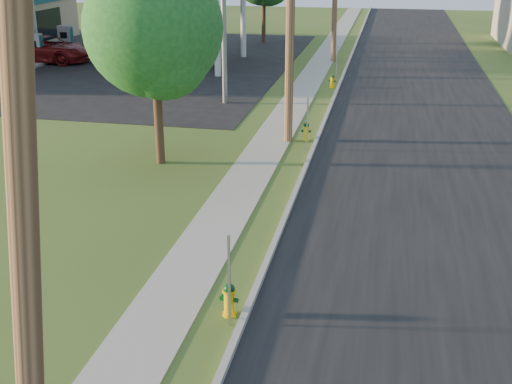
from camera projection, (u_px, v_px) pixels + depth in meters
road at (433, 225)px, 17.41m from camera, size 8.00×120.00×0.02m
curb at (288, 211)px, 18.14m from camera, size 0.15×120.00×0.15m
sidewalk at (228, 209)px, 18.49m from camera, size 1.50×120.00×0.03m
forecourt at (89, 60)px, 41.32m from camera, size 26.00×28.00×0.02m
utility_pole_near at (22, 194)px, 6.59m from camera, size 1.40×0.32×9.48m
utility_pole_mid at (290, 8)px, 22.94m from camera, size 1.40×0.32×9.80m
sign_post_near at (229, 281)px, 12.56m from camera, size 0.05×0.04×2.00m
sign_post_mid at (307, 124)px, 23.32m from camera, size 0.05×0.04×2.00m
sign_post_far at (337, 65)px, 34.43m from camera, size 0.05×0.04×2.00m
fuel_pump_nw at (36, 53)px, 39.71m from camera, size 1.20×3.20×1.90m
fuel_pump_ne at (174, 58)px, 38.01m from camera, size 1.20×3.20×1.90m
fuel_pump_sw at (66, 43)px, 43.36m from camera, size 1.20×3.20×1.90m
fuel_pump_se at (194, 48)px, 41.66m from camera, size 1.20×3.20×1.90m
tree_verge at (156, 34)px, 20.65m from camera, size 4.53×4.53×6.87m
hydrant_near at (229, 299)px, 13.13m from camera, size 0.40×0.36×0.77m
hydrant_mid at (306, 131)px, 24.71m from camera, size 0.39×0.34×0.74m
hydrant_far at (332, 81)px, 33.54m from camera, size 0.38×0.33×0.72m
car_red at (46, 49)px, 40.46m from camera, size 5.98×2.79×1.66m
car_silver at (186, 55)px, 39.45m from camera, size 4.12×2.37×1.32m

